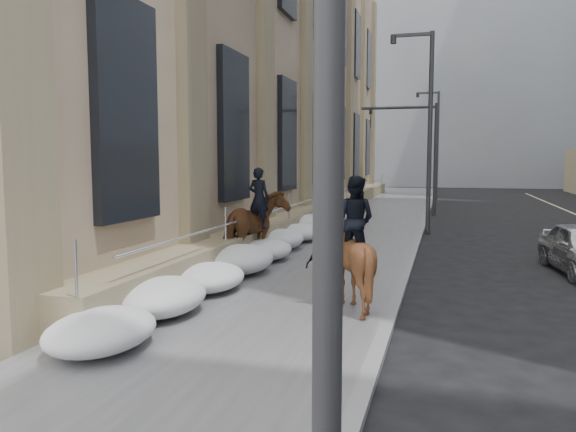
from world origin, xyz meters
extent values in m
plane|color=black|center=(0.00, 0.00, 0.00)|extent=(140.00, 140.00, 0.00)
cube|color=#535355|center=(0.00, 10.00, 0.06)|extent=(5.00, 80.00, 0.12)
cube|color=slate|center=(2.62, 10.00, 0.06)|extent=(0.24, 80.00, 0.12)
cube|color=#856D57|center=(-5.30, 20.00, 9.00)|extent=(5.00, 44.00, 18.00)
cube|color=#807253|center=(-2.25, 20.00, 0.45)|extent=(1.10, 44.00, 0.90)
cylinder|color=silver|center=(-1.80, 20.00, 1.35)|extent=(0.06, 42.00, 0.06)
cube|color=#807253|center=(-2.85, 10.00, 8.10)|extent=(0.70, 1.20, 16.20)
cube|color=black|center=(-2.70, 13.00, 4.00)|extent=(0.20, 2.20, 4.50)
cube|color=slate|center=(4.00, 60.00, 14.00)|extent=(30.00, 12.00, 28.00)
cube|color=gray|center=(-6.00, 72.00, 10.00)|extent=(24.00, 12.00, 20.00)
cylinder|color=#2D2D30|center=(2.90, 14.00, 4.00)|extent=(0.18, 0.18, 8.00)
cube|color=#2D2D30|center=(2.10, 14.00, 7.90)|extent=(1.60, 0.15, 0.12)
cylinder|color=#2D2D30|center=(1.40, 14.00, 7.75)|extent=(0.24, 0.24, 0.30)
cylinder|color=#2D2D30|center=(2.90, 34.00, 4.00)|extent=(0.18, 0.18, 8.00)
cube|color=#2D2D30|center=(2.10, 34.00, 7.90)|extent=(1.60, 0.15, 0.12)
cylinder|color=#2D2D30|center=(1.40, 34.00, 7.75)|extent=(0.24, 0.24, 0.30)
cylinder|color=#2D2D30|center=(3.00, 22.00, 3.00)|extent=(0.20, 0.20, 6.00)
cylinder|color=#2D2D30|center=(1.00, 22.00, 5.80)|extent=(4.00, 0.16, 0.16)
imported|color=black|center=(-0.50, 22.00, 5.30)|extent=(0.18, 0.22, 1.10)
ellipsoid|color=silver|center=(-1.45, 0.00, 0.46)|extent=(1.50, 2.10, 0.68)
ellipsoid|color=silver|center=(-1.40, 4.00, 0.48)|extent=(1.60, 2.20, 0.72)
ellipsoid|color=silver|center=(-1.50, 8.00, 0.44)|extent=(1.40, 2.00, 0.64)
ellipsoid|color=silver|center=(-1.35, 12.00, 0.50)|extent=(1.70, 2.30, 0.76)
ellipsoid|color=silver|center=(-1.45, 16.00, 0.45)|extent=(1.50, 2.10, 0.66)
imported|color=#533018|center=(-1.54, 5.59, 1.12)|extent=(1.55, 2.53, 1.99)
imported|color=black|center=(-1.54, 5.74, 1.92)|extent=(0.70, 0.54, 1.72)
imported|color=#452613|center=(1.83, 1.50, 1.02)|extent=(1.78, 1.92, 1.79)
imported|color=black|center=(1.83, 1.65, 1.82)|extent=(0.97, 0.83, 1.72)
imported|color=black|center=(1.40, 1.43, 0.90)|extent=(0.96, 0.50, 1.56)
camera|label=1|loc=(3.55, -9.18, 2.99)|focal=35.00mm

